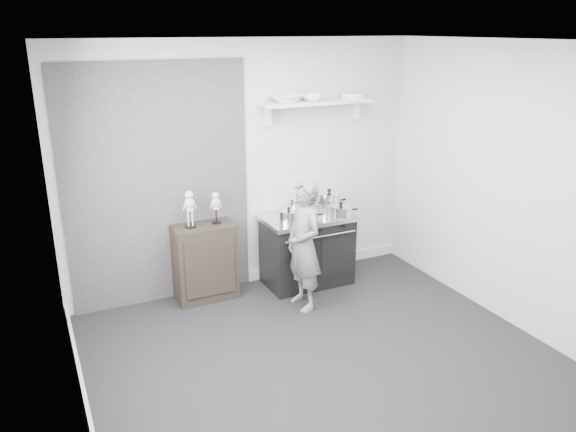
# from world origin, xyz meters

# --- Properties ---
(ground) EXTENTS (4.00, 4.00, 0.00)m
(ground) POSITION_xyz_m (0.00, 0.00, 0.00)
(ground) COLOR black
(ground) RESTS_ON ground
(room_shell) EXTENTS (4.02, 3.62, 2.71)m
(room_shell) POSITION_xyz_m (-0.09, 0.15, 1.64)
(room_shell) COLOR silver
(room_shell) RESTS_ON ground
(wall_shelf) EXTENTS (1.30, 0.26, 0.24)m
(wall_shelf) POSITION_xyz_m (0.80, 1.68, 2.01)
(wall_shelf) COLOR silver
(wall_shelf) RESTS_ON room_shell
(stove) EXTENTS (1.01, 0.63, 0.81)m
(stove) POSITION_xyz_m (0.60, 1.48, 0.41)
(stove) COLOR black
(stove) RESTS_ON ground
(side_cabinet) EXTENTS (0.64, 0.37, 0.83)m
(side_cabinet) POSITION_xyz_m (-0.56, 1.61, 0.42)
(side_cabinet) COLOR black
(side_cabinet) RESTS_ON ground
(child) EXTENTS (0.35, 0.52, 1.38)m
(child) POSITION_xyz_m (0.30, 0.97, 0.69)
(child) COLOR slate
(child) RESTS_ON ground
(pot_front_left) EXTENTS (0.30, 0.22, 0.18)m
(pot_front_left) POSITION_xyz_m (0.32, 1.36, 0.88)
(pot_front_left) COLOR silver
(pot_front_left) RESTS_ON stove
(pot_back_left) EXTENTS (0.33, 0.24, 0.22)m
(pot_back_left) POSITION_xyz_m (0.55, 1.62, 0.90)
(pot_back_left) COLOR silver
(pot_back_left) RESTS_ON stove
(pot_back_right) EXTENTS (0.36, 0.27, 0.25)m
(pot_back_right) POSITION_xyz_m (0.92, 1.56, 0.91)
(pot_back_right) COLOR silver
(pot_back_right) RESTS_ON stove
(pot_front_right) EXTENTS (0.34, 0.26, 0.17)m
(pot_front_right) POSITION_xyz_m (0.93, 1.31, 0.87)
(pot_front_right) COLOR silver
(pot_front_right) RESTS_ON stove
(pot_front_center) EXTENTS (0.30, 0.21, 0.15)m
(pot_front_center) POSITION_xyz_m (0.53, 1.32, 0.87)
(pot_front_center) COLOR silver
(pot_front_center) RESTS_ON stove
(skeleton_full) EXTENTS (0.13, 0.08, 0.45)m
(skeleton_full) POSITION_xyz_m (-0.69, 1.61, 1.06)
(skeleton_full) COLOR beige
(skeleton_full) RESTS_ON side_cabinet
(skeleton_torso) EXTENTS (0.11, 0.07, 0.39)m
(skeleton_torso) POSITION_xyz_m (-0.41, 1.61, 1.03)
(skeleton_torso) COLOR beige
(skeleton_torso) RESTS_ON side_cabinet
(bowl_large) EXTENTS (0.33, 0.33, 0.08)m
(bowl_large) POSITION_xyz_m (0.43, 1.67, 2.08)
(bowl_large) COLOR white
(bowl_large) RESTS_ON wall_shelf
(bowl_small) EXTENTS (0.24, 0.24, 0.07)m
(bowl_small) POSITION_xyz_m (0.74, 1.67, 2.08)
(bowl_small) COLOR white
(bowl_small) RESTS_ON wall_shelf
(plate_stack) EXTENTS (0.28, 0.28, 0.06)m
(plate_stack) POSITION_xyz_m (1.26, 1.67, 2.07)
(plate_stack) COLOR silver
(plate_stack) RESTS_ON wall_shelf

